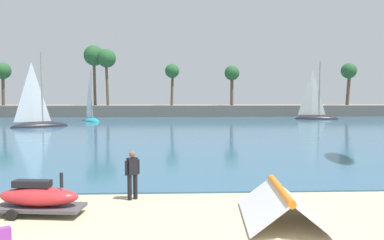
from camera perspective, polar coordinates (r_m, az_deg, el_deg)
sea at (r=58.48m, az=-3.55°, el=0.33°), size 220.00×89.39×0.06m
palm_headland at (r=63.18m, az=-5.28°, el=2.54°), size 87.28×6.00×11.64m
folded_kite at (r=11.41m, az=12.96°, el=-11.34°), size 2.33×3.34×0.95m
watercraft_on_trailer at (r=12.50m, az=-21.83°, el=-10.66°), size 2.70×1.34×1.28m
person_at_waterline at (r=13.34m, az=-8.84°, el=-7.87°), size 0.47×0.36×1.67m
backpack_near_kite at (r=10.51m, az=-26.19°, el=-15.33°), size 0.37×0.37×0.44m
sailboat_near_shore at (r=44.75m, az=-21.83°, el=0.03°), size 6.09×4.59×8.70m
sailboat_mid_bay at (r=57.51m, az=17.92°, el=0.91°), size 6.30×2.81×8.82m
sailboat_toward_headland at (r=52.41m, az=-14.80°, el=0.54°), size 3.74×4.98×7.11m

